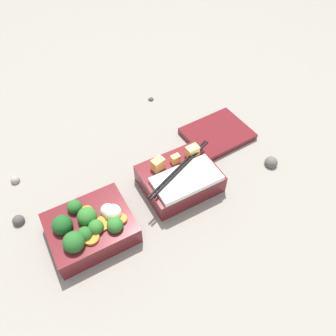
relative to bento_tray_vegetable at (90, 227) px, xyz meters
name	(u,v)px	position (x,y,z in m)	size (l,w,h in m)	color
ground_plane	(144,205)	(0.13, 0.01, -0.03)	(3.00, 3.00, 0.00)	gray
bento_tray_vegetable	(90,227)	(0.00, 0.00, 0.00)	(0.17, 0.14, 0.08)	maroon
bento_tray_rice	(180,178)	(0.23, 0.02, 0.00)	(0.20, 0.14, 0.08)	maroon
bento_lid	(217,134)	(0.41, 0.12, -0.03)	(0.17, 0.14, 0.02)	maroon
pebble_0	(19,221)	(-0.13, 0.11, -0.03)	(0.03, 0.03, 0.03)	#474442
pebble_1	(151,99)	(0.32, 0.35, -0.03)	(0.02, 0.02, 0.02)	#474442
pebble_2	(271,163)	(0.46, -0.03, -0.03)	(0.03, 0.03, 0.03)	#595651
pebble_3	(15,180)	(-0.11, 0.23, -0.03)	(0.02, 0.02, 0.02)	gray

